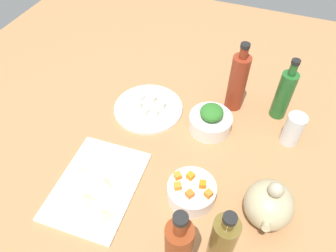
# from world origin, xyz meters

# --- Properties ---
(tabletop) EXTENTS (1.90, 1.90, 0.03)m
(tabletop) POSITION_xyz_m (0.00, 0.00, 0.01)
(tabletop) COLOR #A97348
(tabletop) RESTS_ON ground
(cutting_board) EXTENTS (0.31, 0.23, 0.01)m
(cutting_board) POSITION_xyz_m (0.25, -0.12, 0.03)
(cutting_board) COLOR white
(cutting_board) RESTS_ON tabletop
(plate_tofu) EXTENTS (0.24, 0.24, 0.01)m
(plate_tofu) POSITION_xyz_m (-0.09, -0.11, 0.04)
(plate_tofu) COLOR white
(plate_tofu) RESTS_ON tabletop
(bowl_greens) EXTENTS (0.14, 0.14, 0.06)m
(bowl_greens) POSITION_xyz_m (-0.08, 0.12, 0.06)
(bowl_greens) COLOR white
(bowl_greens) RESTS_ON tabletop
(bowl_carrots) EXTENTS (0.13, 0.13, 0.05)m
(bowl_carrots) POSITION_xyz_m (0.18, 0.14, 0.06)
(bowl_carrots) COLOR white
(bowl_carrots) RESTS_ON tabletop
(teapot) EXTENTS (0.15, 0.13, 0.15)m
(teapot) POSITION_xyz_m (0.16, 0.34, 0.09)
(teapot) COLOR tan
(teapot) RESTS_ON tabletop
(bottle_0) EXTENTS (0.06, 0.06, 0.20)m
(bottle_0) POSITION_xyz_m (0.31, 0.25, 0.12)
(bottle_0) COLOR brown
(bottle_0) RESTS_ON tabletop
(bottle_1) EXTENTS (0.05, 0.05, 0.23)m
(bottle_1) POSITION_xyz_m (-0.23, 0.32, 0.12)
(bottle_1) COLOR #236127
(bottle_1) RESTS_ON tabletop
(bottle_2) EXTENTS (0.06, 0.06, 0.28)m
(bottle_2) POSITION_xyz_m (0.38, 0.17, 0.15)
(bottle_2) COLOR maroon
(bottle_2) RESTS_ON tabletop
(bottle_3) EXTENTS (0.06, 0.06, 0.25)m
(bottle_3) POSITION_xyz_m (-0.21, 0.16, 0.14)
(bottle_3) COLOR maroon
(bottle_3) RESTS_ON tabletop
(drinking_glass_0) EXTENTS (0.06, 0.06, 0.11)m
(drinking_glass_0) POSITION_xyz_m (-0.12, 0.37, 0.08)
(drinking_glass_0) COLOR white
(drinking_glass_0) RESTS_ON tabletop
(carrot_cube_0) EXTENTS (0.02, 0.02, 0.02)m
(carrot_cube_0) POSITION_xyz_m (0.21, 0.14, 0.09)
(carrot_cube_0) COLOR orange
(carrot_cube_0) RESTS_ON bowl_carrots
(carrot_cube_1) EXTENTS (0.02, 0.02, 0.02)m
(carrot_cube_1) POSITION_xyz_m (0.17, 0.16, 0.09)
(carrot_cube_1) COLOR orange
(carrot_cube_1) RESTS_ON bowl_carrots
(carrot_cube_2) EXTENTS (0.02, 0.02, 0.02)m
(carrot_cube_2) POSITION_xyz_m (0.19, 0.18, 0.09)
(carrot_cube_2) COLOR orange
(carrot_cube_2) RESTS_ON bowl_carrots
(carrot_cube_3) EXTENTS (0.02, 0.02, 0.02)m
(carrot_cube_3) POSITION_xyz_m (0.16, 0.12, 0.09)
(carrot_cube_3) COLOR orange
(carrot_cube_3) RESTS_ON bowl_carrots
(carrot_cube_4) EXTENTS (0.03, 0.03, 0.02)m
(carrot_cube_4) POSITION_xyz_m (0.17, 0.09, 0.09)
(carrot_cube_4) COLOR orange
(carrot_cube_4) RESTS_ON bowl_carrots
(carrot_cube_5) EXTENTS (0.02, 0.02, 0.02)m
(carrot_cube_5) POSITION_xyz_m (0.20, 0.10, 0.09)
(carrot_cube_5) COLOR orange
(carrot_cube_5) RESTS_ON bowl_carrots
(chopped_greens_mound) EXTENTS (0.09, 0.08, 0.04)m
(chopped_greens_mound) POSITION_xyz_m (-0.08, 0.12, 0.11)
(chopped_greens_mound) COLOR #2D7127
(chopped_greens_mound) RESTS_ON bowl_greens
(tofu_cube_0) EXTENTS (0.03, 0.03, 0.02)m
(tofu_cube_0) POSITION_xyz_m (-0.11, -0.15, 0.05)
(tofu_cube_0) COLOR white
(tofu_cube_0) RESTS_ON plate_tofu
(tofu_cube_1) EXTENTS (0.02, 0.02, 0.02)m
(tofu_cube_1) POSITION_xyz_m (-0.10, -0.06, 0.05)
(tofu_cube_1) COLOR white
(tofu_cube_1) RESTS_ON plate_tofu
(tofu_cube_2) EXTENTS (0.03, 0.03, 0.02)m
(tofu_cube_2) POSITION_xyz_m (-0.06, -0.10, 0.05)
(tofu_cube_2) COLOR silver
(tofu_cube_2) RESTS_ON plate_tofu
(tofu_cube_3) EXTENTS (0.03, 0.03, 0.02)m
(tofu_cube_3) POSITION_xyz_m (-0.12, -0.10, 0.05)
(tofu_cube_3) COLOR silver
(tofu_cube_3) RESTS_ON plate_tofu
(tofu_cube_4) EXTENTS (0.02, 0.02, 0.02)m
(tofu_cube_4) POSITION_xyz_m (-0.08, -0.14, 0.05)
(tofu_cube_4) COLOR silver
(tofu_cube_4) RESTS_ON plate_tofu
(tofu_cube_5) EXTENTS (0.02, 0.02, 0.02)m
(tofu_cube_5) POSITION_xyz_m (-0.06, -0.07, 0.05)
(tofu_cube_5) COLOR white
(tofu_cube_5) RESTS_ON plate_tofu
(dumpling_0) EXTENTS (0.07, 0.06, 0.03)m
(dumpling_0) POSITION_xyz_m (0.23, -0.18, 0.05)
(dumpling_0) COLOR beige
(dumpling_0) RESTS_ON cutting_board
(dumpling_1) EXTENTS (0.06, 0.06, 0.02)m
(dumpling_1) POSITION_xyz_m (0.33, -0.06, 0.05)
(dumpling_1) COLOR beige
(dumpling_1) RESTS_ON cutting_board
(dumpling_2) EXTENTS (0.07, 0.07, 0.03)m
(dumpling_2) POSITION_xyz_m (0.31, -0.12, 0.05)
(dumpling_2) COLOR beige
(dumpling_2) RESTS_ON cutting_board
(dumpling_3) EXTENTS (0.05, 0.05, 0.03)m
(dumpling_3) POSITION_xyz_m (0.24, -0.10, 0.06)
(dumpling_3) COLOR beige
(dumpling_3) RESTS_ON cutting_board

